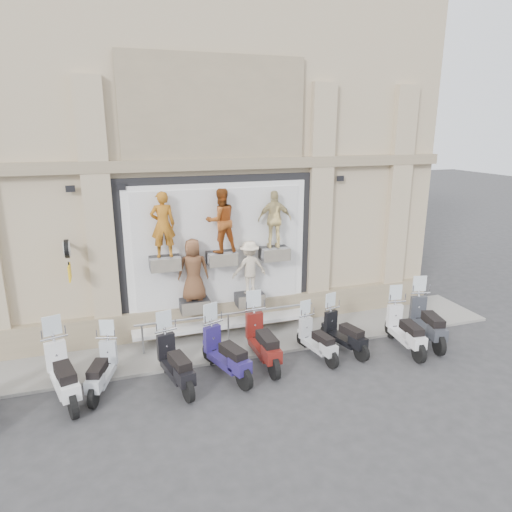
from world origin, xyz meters
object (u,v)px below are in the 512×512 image
object	(u,v)px
scooter_d	(175,354)
scooter_h	(345,326)
scooter_b	(62,364)
scooter_j	(428,313)
guard_rail	(228,329)
scooter_e	(226,345)
scooter_i	(406,322)
clock_sign_bracket	(68,254)
scooter_f	(263,332)
scooter_c	(101,361)
scooter_g	(317,333)

from	to	relation	value
scooter_d	scooter_h	bearing A→B (deg)	-8.06
scooter_b	scooter_j	xyz separation A→B (m)	(9.39, -0.14, -0.01)
guard_rail	scooter_d	size ratio (longest dim) A/B	2.52
scooter_j	scooter_d	bearing A→B (deg)	-166.02
scooter_b	scooter_j	distance (m)	9.40
scooter_e	scooter_i	distance (m)	4.91
guard_rail	clock_sign_bracket	world-z (taller)	clock_sign_bracket
clock_sign_bracket	scooter_b	world-z (taller)	clock_sign_bracket
clock_sign_bracket	scooter_f	xyz separation A→B (m)	(4.44, -1.78, -1.93)
scooter_i	scooter_h	bearing A→B (deg)	171.08
guard_rail	clock_sign_bracket	size ratio (longest dim) A/B	4.96
scooter_c	scooter_g	world-z (taller)	scooter_c
scooter_b	scooter_f	distance (m)	4.66
scooter_i	clock_sign_bracket	bearing A→B (deg)	171.23
scooter_f	scooter_h	xyz separation A→B (m)	(2.28, -0.04, -0.13)
scooter_e	scooter_h	world-z (taller)	scooter_e
clock_sign_bracket	scooter_e	world-z (taller)	clock_sign_bracket
scooter_g	clock_sign_bracket	bearing A→B (deg)	151.28
scooter_g	scooter_c	bearing A→B (deg)	167.91
scooter_g	scooter_j	bearing A→B (deg)	-13.06
scooter_g	scooter_i	distance (m)	2.46
scooter_e	scooter_h	xyz separation A→B (m)	(3.32, 0.25, -0.10)
scooter_e	clock_sign_bracket	bearing A→B (deg)	130.26
scooter_b	scooter_e	size ratio (longest dim) A/B	1.05
guard_rail	scooter_b	size ratio (longest dim) A/B	2.36
scooter_f	scooter_i	world-z (taller)	scooter_f
clock_sign_bracket	scooter_b	size ratio (longest dim) A/B	0.48
scooter_f	guard_rail	bearing A→B (deg)	111.51
scooter_h	scooter_c	bearing A→B (deg)	165.67
scooter_i	scooter_f	bearing A→B (deg)	179.39
scooter_f	scooter_g	xyz separation A→B (m)	(1.44, -0.14, -0.17)
scooter_b	scooter_e	world-z (taller)	scooter_b
scooter_d	scooter_f	world-z (taller)	scooter_f
scooter_c	scooter_b	bearing A→B (deg)	-152.85
scooter_c	scooter_j	xyz separation A→B (m)	(8.59, -0.27, 0.12)
scooter_h	scooter_d	bearing A→B (deg)	169.79
guard_rail	scooter_d	world-z (taller)	scooter_d
clock_sign_bracket	scooter_e	size ratio (longest dim) A/B	0.50
clock_sign_bracket	scooter_j	size ratio (longest dim) A/B	0.48
scooter_g	scooter_d	bearing A→B (deg)	172.49
scooter_j	scooter_c	bearing A→B (deg)	-168.36
scooter_b	scooter_i	size ratio (longest dim) A/B	1.08
scooter_b	scooter_g	xyz separation A→B (m)	(6.10, 0.00, -0.17)
scooter_c	scooter_j	size ratio (longest dim) A/B	0.86
scooter_e	scooter_g	bearing A→B (deg)	-14.93
clock_sign_bracket	scooter_g	distance (m)	6.54
clock_sign_bracket	scooter_i	bearing A→B (deg)	-15.20
scooter_e	scooter_j	size ratio (longest dim) A/B	0.97
scooter_c	scooter_e	size ratio (longest dim) A/B	0.89
guard_rail	scooter_h	xyz separation A→B (m)	(2.83, -1.36, 0.27)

